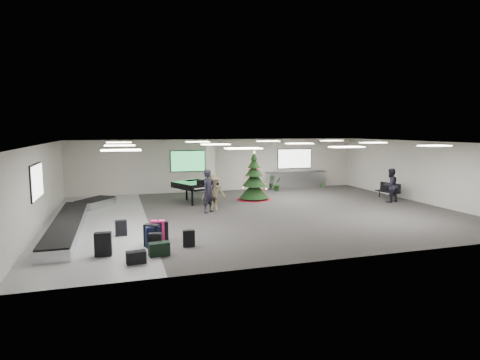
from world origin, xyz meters
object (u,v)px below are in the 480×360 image
object	(u,v)px
bench	(389,190)
traveler_a	(209,191)
traveler_bench	(390,185)
service_counter	(296,180)
christmas_tree	(254,183)
potted_plant_left	(277,184)
traveler_b	(214,192)
grand_piano	(195,185)
potted_plant_right	(320,182)
pink_suitcase	(158,231)
baggage_carousel	(74,220)

from	to	relation	value
bench	traveler_a	world-z (taller)	traveler_a
bench	traveler_bench	world-z (taller)	traveler_bench
service_counter	christmas_tree	world-z (taller)	christmas_tree
potted_plant_left	bench	bearing A→B (deg)	-41.88
service_counter	traveler_b	bearing A→B (deg)	-140.86
grand_piano	traveler_b	world-z (taller)	traveler_b
christmas_tree	potted_plant_left	world-z (taller)	christmas_tree
traveler_a	potted_plant_left	world-z (taller)	traveler_a
traveler_a	potted_plant_left	distance (m)	7.57
potted_plant_left	potted_plant_right	size ratio (longest dim) A/B	1.18
christmas_tree	potted_plant_right	xyz separation A→B (m)	(5.76, 3.17, -0.55)
pink_suitcase	bench	xyz separation A→B (m)	(13.08, 4.96, 0.13)
traveler_b	bench	bearing A→B (deg)	15.03
christmas_tree	potted_plant_left	bearing A→B (deg)	46.36
traveler_bench	service_counter	bearing A→B (deg)	-79.09
service_counter	potted_plant_right	distance (m)	1.71
baggage_carousel	traveler_bench	size ratio (longest dim) A/B	5.46
grand_piano	traveler_bench	distance (m)	10.21
grand_piano	traveler_bench	world-z (taller)	traveler_bench
traveler_a	traveler_b	bearing A→B (deg)	12.36
grand_piano	bench	world-z (taller)	grand_piano
service_counter	grand_piano	xyz separation A→B (m)	(-7.27, -3.19, 0.34)
grand_piano	traveler_bench	size ratio (longest dim) A/B	1.50
bench	potted_plant_left	world-z (taller)	potted_plant_left
pink_suitcase	bench	distance (m)	13.99
christmas_tree	potted_plant_left	size ratio (longest dim) A/B	3.04
traveler_a	potted_plant_right	distance (m)	10.64
traveler_a	traveler_bench	xyz separation A→B (m)	(9.68, -0.20, -0.10)
service_counter	bench	bearing A→B (deg)	-58.32
baggage_carousel	traveler_b	world-z (taller)	traveler_b
service_counter	grand_piano	bearing A→B (deg)	-156.28
christmas_tree	traveler_a	bearing A→B (deg)	-139.62
christmas_tree	bench	bearing A→B (deg)	-14.35
service_counter	potted_plant_left	bearing A→B (deg)	-154.03
grand_piano	pink_suitcase	bearing A→B (deg)	-133.90
potted_plant_right	pink_suitcase	bearing A→B (deg)	-139.22
pink_suitcase	traveler_a	bearing A→B (deg)	67.83
pink_suitcase	traveler_bench	world-z (taller)	traveler_bench
traveler_b	service_counter	bearing A→B (deg)	52.00
pink_suitcase	traveler_b	xyz separation A→B (m)	(3.06, 4.58, 0.49)
service_counter	christmas_tree	bearing A→B (deg)	-140.73
baggage_carousel	potted_plant_left	world-z (taller)	potted_plant_left
traveler_bench	potted_plant_left	world-z (taller)	traveler_bench
christmas_tree	traveler_bench	world-z (taller)	christmas_tree
traveler_a	traveler_bench	world-z (taller)	traveler_a
bench	traveler_b	bearing A→B (deg)	169.25
pink_suitcase	traveler_bench	distance (m)	13.01
bench	traveler_b	distance (m)	10.04
service_counter	grand_piano	size ratio (longest dim) A/B	1.52
baggage_carousel	christmas_tree	world-z (taller)	christmas_tree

